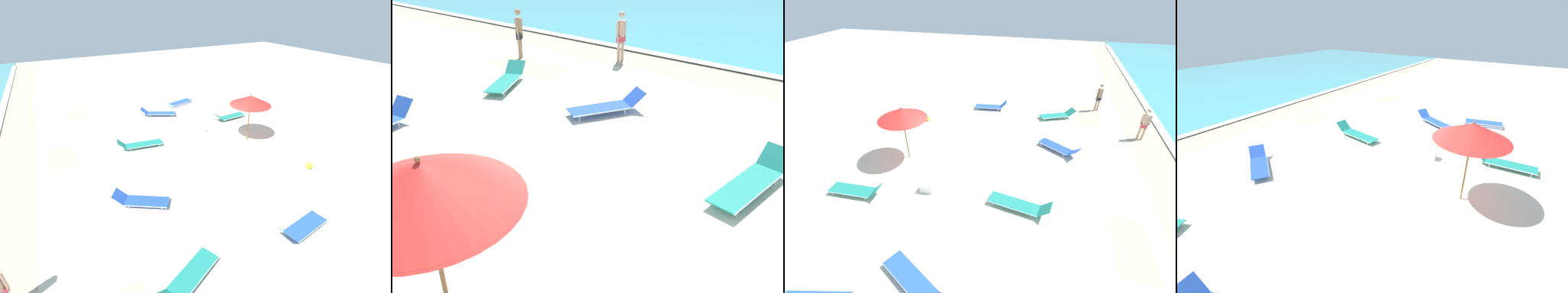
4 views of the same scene
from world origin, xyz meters
TOP-DOWN VIEW (x-y plane):
  - ground_plane at (0.00, 0.01)m, footprint 60.00×60.00m
  - beach_umbrella at (0.05, -2.24)m, footprint 2.17×2.17m
  - lounger_stack at (6.85, -1.36)m, footprint 1.05×1.99m
  - sun_lounger_beside_umbrella at (5.67, 0.86)m, footprint 1.60×2.31m
  - sun_lounger_near_water_left at (2.88, -3.02)m, footprint 0.73×2.23m
  - sun_lounger_near_water_right at (-2.30, 4.67)m, footprint 1.62×2.07m
  - sun_lounger_mid_beach_pair_a at (2.02, 3.31)m, footprint 0.97×2.38m
  - cooler_box at (2.02, -0.40)m, footprint 0.39×0.53m

SIDE VIEW (x-z plane):
  - ground_plane at x=0.00m, z-range -0.16..0.00m
  - lounger_stack at x=6.85m, z-range 0.00..0.24m
  - cooler_box at x=2.02m, z-range 0.00..0.37m
  - sun_lounger_beside_umbrella at x=5.67m, z-range -0.06..0.48m
  - sun_lounger_mid_beach_pair_a at x=2.02m, z-range -0.07..0.49m
  - sun_lounger_near_water_right at x=-2.30m, z-range -0.06..0.48m
  - sun_lounger_near_water_left at x=2.88m, z-range -0.07..0.50m
  - beach_umbrella at x=0.05m, z-range 0.98..3.60m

